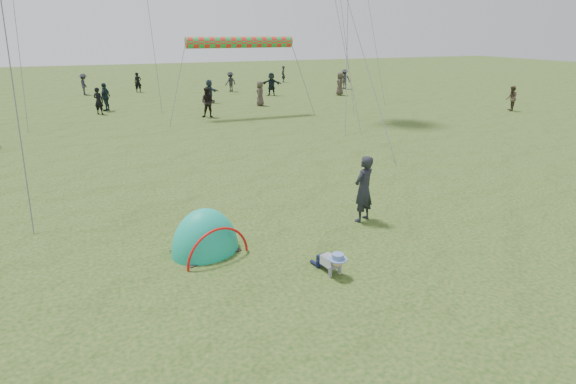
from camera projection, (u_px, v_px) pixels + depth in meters
name	position (u px, v px, depth m)	size (l,w,h in m)	color
ground	(340.00, 293.00, 8.86)	(140.00, 140.00, 0.00)	#173A0E
crawling_toddler	(331.00, 261.00, 9.51)	(0.50, 0.71, 0.55)	black
popup_tent	(206.00, 251.00, 10.55)	(1.62, 1.33, 2.10)	#099A9F
standing_adult	(364.00, 189.00, 11.94)	(0.66, 0.43, 1.82)	black
crowd_person_0	(138.00, 82.00, 37.64)	(0.59, 0.39, 1.62)	black
crowd_person_2	(105.00, 97.00, 28.74)	(1.04, 0.43, 1.78)	#17262C
crowd_person_3	(230.00, 82.00, 38.07)	(1.05, 0.61, 1.63)	black
crowd_person_4	(260.00, 94.00, 30.81)	(0.81, 0.53, 1.66)	#413630
crowd_person_5	(210.00, 91.00, 32.08)	(1.51, 0.48, 1.63)	#253141
crowd_person_6	(99.00, 101.00, 27.58)	(0.60, 0.39, 1.64)	black
crowd_person_7	(208.00, 102.00, 26.56)	(0.86, 0.67, 1.77)	black
crowd_person_9	(345.00, 79.00, 39.84)	(1.10, 0.63, 1.71)	#29282E
crowd_person_10	(340.00, 84.00, 35.82)	(0.88, 0.57, 1.79)	#3C332A
crowd_person_11	(271.00, 84.00, 35.74)	(1.65, 0.52, 1.78)	black
crowd_person_12	(283.00, 74.00, 45.08)	(0.58, 0.38, 1.59)	black
crowd_person_13	(511.00, 98.00, 28.78)	(0.77, 0.60, 1.59)	#46382C
crowd_person_15	(84.00, 84.00, 36.05)	(1.09, 0.62, 1.68)	#26262F
rainbow_tube_kite	(240.00, 42.00, 26.06)	(0.64, 0.64, 6.33)	red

